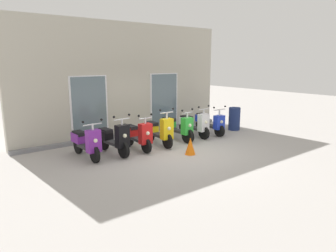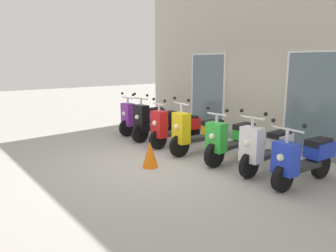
% 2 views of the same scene
% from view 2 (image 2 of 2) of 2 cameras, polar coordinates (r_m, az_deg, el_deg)
% --- Properties ---
extents(ground_plane, '(40.00, 40.00, 0.00)m').
position_cam_2_polar(ground_plane, '(6.83, -0.65, -6.27)').
color(ground_plane, '#A8A39E').
extents(storefront_facade, '(8.55, 0.50, 4.17)m').
position_cam_2_polar(storefront_facade, '(8.69, 15.61, 10.58)').
color(storefront_facade, '#B2AD9E').
rests_on(storefront_facade, ground_plane).
extents(scooter_purple, '(0.62, 1.61, 1.22)m').
position_cam_2_polar(scooter_purple, '(9.35, -4.57, 1.55)').
color(scooter_purple, black).
rests_on(scooter_purple, ground_plane).
extents(scooter_black, '(0.58, 1.62, 1.28)m').
position_cam_2_polar(scooter_black, '(8.62, -2.25, 0.81)').
color(scooter_black, black).
rests_on(scooter_black, ground_plane).
extents(scooter_red, '(0.52, 1.55, 1.22)m').
position_cam_2_polar(scooter_red, '(7.95, 1.19, -0.19)').
color(scooter_red, black).
rests_on(scooter_red, ground_plane).
extents(scooter_yellow, '(0.56, 1.61, 1.31)m').
position_cam_2_polar(scooter_yellow, '(7.33, 5.24, -1.00)').
color(scooter_yellow, black).
rests_on(scooter_yellow, ground_plane).
extents(scooter_green, '(0.54, 1.62, 1.20)m').
position_cam_2_polar(scooter_green, '(6.83, 11.15, -2.37)').
color(scooter_green, black).
rests_on(scooter_green, ground_plane).
extents(scooter_white, '(0.57, 1.55, 1.23)m').
position_cam_2_polar(scooter_white, '(6.34, 16.96, -3.62)').
color(scooter_white, black).
rests_on(scooter_white, ground_plane).
extents(scooter_blue, '(0.63, 1.57, 1.16)m').
position_cam_2_polar(scooter_blue, '(5.93, 22.87, -5.35)').
color(scooter_blue, black).
rests_on(scooter_blue, ground_plane).
extents(traffic_cone, '(0.32, 0.32, 0.52)m').
position_cam_2_polar(traffic_cone, '(6.42, -3.18, -5.04)').
color(traffic_cone, orange).
rests_on(traffic_cone, ground_plane).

